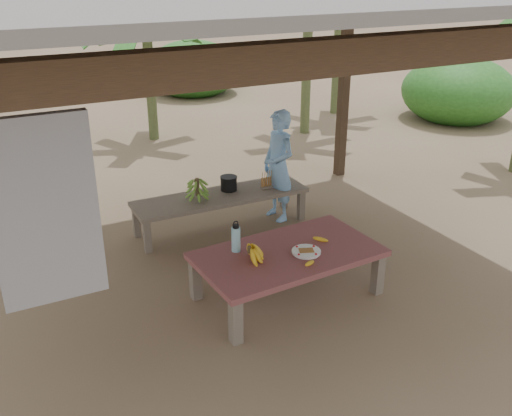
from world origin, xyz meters
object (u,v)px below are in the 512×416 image
cooking_pot (229,184)px  woman (278,166)px  water_flask (236,238)px  plate (306,252)px  bench (221,199)px  ripe_banana_bunch (249,253)px  work_table (288,257)px

cooking_pot → woman: size_ratio=0.14×
cooking_pot → woman: 0.68m
water_flask → woman: (1.30, 1.46, 0.09)m
water_flask → cooking_pot: (0.67, 1.62, -0.10)m
plate → cooking_pot: 1.99m
bench → ripe_banana_bunch: 1.83m
plate → cooking_pot: cooking_pot is taller
water_flask → bench: bearing=71.2°
plate → woman: (0.72, 1.82, 0.20)m
plate → water_flask: (-0.58, 0.37, 0.12)m
bench → woman: bearing=-3.1°
work_table → woman: 1.93m
ripe_banana_bunch → cooking_pot: (0.65, 1.85, -0.05)m
bench → water_flask: water_flask is taller
ripe_banana_bunch → plate: size_ratio=0.97×
plate → woman: bearing=68.5°
work_table → ripe_banana_bunch: bearing=175.1°
work_table → ripe_banana_bunch: 0.45m
bench → plate: bearing=-86.8°
cooking_pot → bench: bearing=-147.1°
bench → woman: woman is taller
water_flask → cooking_pot: water_flask is taller
water_flask → woman: 1.96m
plate → ripe_banana_bunch: bearing=167.0°
work_table → bench: bearing=84.8°
work_table → bench: 1.77m
work_table → cooking_pot: (0.23, 1.87, 0.10)m
work_table → woman: (0.86, 1.71, 0.29)m
plate → woman: 1.97m
cooking_pot → water_flask: bearing=-112.6°
plate → woman: woman is taller
woman → bench: bearing=-100.1°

